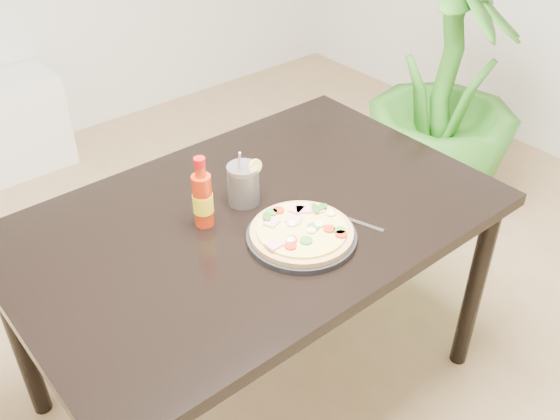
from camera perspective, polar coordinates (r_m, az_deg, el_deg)
floor at (r=2.41m, az=4.24°, el=-13.14°), size 4.50×4.50×0.00m
dining_table at (r=1.86m, az=-2.37°, el=-2.43°), size 1.40×0.90×0.75m
plate at (r=1.71m, az=1.98°, el=-2.45°), size 0.30×0.30×0.02m
pizza at (r=1.70m, az=2.00°, el=-1.89°), size 0.28×0.28×0.03m
hot_sauce_bottle at (r=1.73m, az=-7.08°, el=1.03°), size 0.07×0.07×0.22m
cola_cup at (r=1.83m, az=-3.36°, el=2.29°), size 0.10×0.09×0.18m
fork at (r=1.79m, az=6.51°, el=-0.93°), size 0.08×0.18×0.00m
houseplant at (r=2.97m, az=15.01°, el=10.81°), size 0.98×0.98×1.24m
plant_pot at (r=3.21m, az=13.63°, el=2.57°), size 0.28×0.28×0.22m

